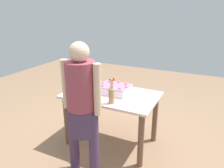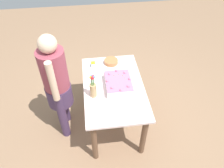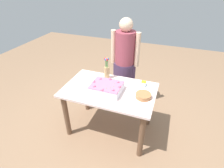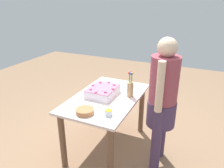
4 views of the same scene
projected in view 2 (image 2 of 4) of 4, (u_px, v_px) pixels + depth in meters
ground_plane at (113, 121)px, 3.20m from camera, size 8.00×8.00×0.00m
dining_table at (114, 94)px, 2.79m from camera, size 1.20×0.74×0.72m
sheet_cake at (118, 83)px, 2.65m from camera, size 0.39×0.31×0.13m
serving_plate_with_slice at (93, 66)px, 2.95m from camera, size 0.19×0.19×0.07m
cake_knife at (111, 114)px, 2.37m from camera, size 0.23×0.04×0.00m
flower_vase at (93, 88)px, 2.49m from camera, size 0.08×0.08×0.32m
fruit_bowl at (111, 62)px, 3.00m from camera, size 0.19×0.19×0.05m
person_standing at (57, 83)px, 2.55m from camera, size 0.45×0.31×1.49m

